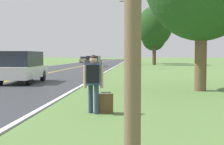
% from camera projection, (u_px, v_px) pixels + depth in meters
% --- Properties ---
extents(hitchhiker_person, '(0.56, 0.41, 1.65)m').
position_uv_depth(hitchhiker_person, '(93.00, 78.00, 8.66)').
color(hitchhiker_person, navy).
rests_on(hitchhiker_person, ground).
extents(suitcase, '(0.42, 0.22, 0.60)m').
position_uv_depth(suitcase, '(106.00, 103.00, 8.83)').
color(suitcase, brown).
rests_on(suitcase, ground).
extents(utility_pole_midground, '(1.80, 0.24, 8.50)m').
position_uv_depth(utility_pole_midground, '(127.00, 31.00, 36.30)').
color(utility_pole_midground, brown).
rests_on(utility_pole_midground, ground).
extents(utility_pole_far, '(1.80, 0.24, 7.62)m').
position_uv_depth(utility_pole_far, '(136.00, 45.00, 68.32)').
color(utility_pole_far, brown).
rests_on(utility_pole_far, ground).
extents(tree_left_verge, '(4.82, 4.82, 8.06)m').
position_uv_depth(tree_left_verge, '(154.00, 37.00, 60.65)').
color(tree_left_verge, brown).
rests_on(tree_left_verge, ground).
extents(tree_mid_treeline, '(5.85, 5.85, 9.80)m').
position_uv_depth(tree_mid_treeline, '(154.00, 27.00, 52.01)').
color(tree_mid_treeline, '#473828').
rests_on(tree_mid_treeline, ground).
extents(car_white_van_nearest, '(1.97, 4.59, 1.86)m').
position_uv_depth(car_white_van_nearest, '(23.00, 67.00, 18.34)').
color(car_white_van_nearest, black).
rests_on(car_white_van_nearest, ground).
extents(car_dark_grey_hatchback_approaching, '(2.02, 4.21, 1.54)m').
position_uv_depth(car_dark_grey_hatchback_approaching, '(94.00, 61.00, 45.45)').
color(car_dark_grey_hatchback_approaching, black).
rests_on(car_dark_grey_hatchback_approaching, ground).
extents(car_champagne_sedan_mid_near, '(2.00, 4.40, 1.35)m').
position_uv_depth(car_champagne_sedan_mid_near, '(85.00, 59.00, 68.79)').
color(car_champagne_sedan_mid_near, black).
rests_on(car_champagne_sedan_mid_near, ground).
extents(car_maroon_sedan_mid_far, '(1.94, 4.88, 1.33)m').
position_uv_depth(car_maroon_sedan_mid_far, '(96.00, 59.00, 80.38)').
color(car_maroon_sedan_mid_far, black).
rests_on(car_maroon_sedan_mid_far, ground).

